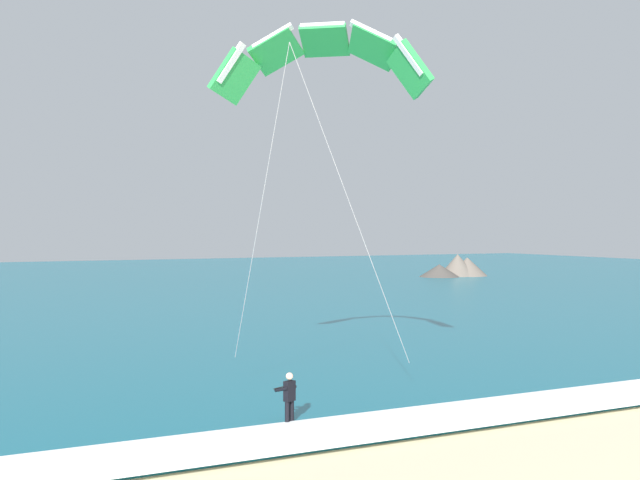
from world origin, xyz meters
TOP-DOWN VIEW (x-y plane):
  - sea at (0.00, 70.22)m, footprint 200.00×120.00m
  - surf_foam at (0.00, 11.22)m, footprint 200.00×2.87m
  - surfboard at (-5.69, 12.68)m, footprint 0.98×1.46m
  - kitesurfer at (-5.70, 12.70)m, footprint 0.66×0.65m
  - kite_primary at (-2.52, 17.03)m, footprint 6.83×6.27m
  - headland_right at (39.27, 66.68)m, footprint 9.56×5.61m

SIDE VIEW (x-z plane):
  - surfboard at x=-5.69m, z-range -0.02..0.07m
  - sea at x=0.00m, z-range 0.00..0.20m
  - surf_foam at x=0.00m, z-range 0.20..0.24m
  - kitesurfer at x=-5.70m, z-range 0.10..1.79m
  - headland_right at x=39.27m, z-range -0.23..2.62m
  - kite_primary at x=-2.52m, z-range 6.13..18.46m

